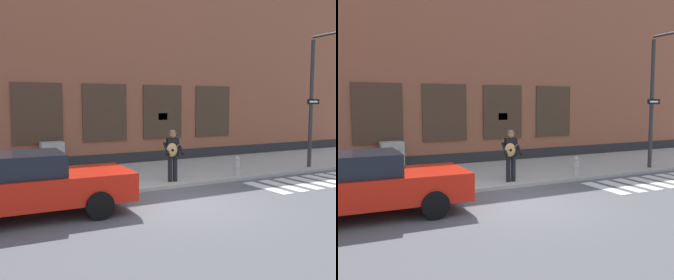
# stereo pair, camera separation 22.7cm
# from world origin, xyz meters

# --- Properties ---
(ground_plane) EXTENTS (160.00, 160.00, 0.00)m
(ground_plane) POSITION_xyz_m (0.00, 0.00, 0.00)
(ground_plane) COLOR #56565B
(sidewalk) EXTENTS (28.00, 4.82, 0.11)m
(sidewalk) POSITION_xyz_m (0.00, 4.08, 0.05)
(sidewalk) COLOR #ADAAA3
(sidewalk) RESTS_ON ground
(building_backdrop) EXTENTS (28.00, 4.06, 8.98)m
(building_backdrop) POSITION_xyz_m (-0.00, 8.48, 4.48)
(building_backdrop) COLOR #99563D
(building_backdrop) RESTS_ON ground
(crosswalk) EXTENTS (5.78, 1.90, 0.01)m
(crosswalk) POSITION_xyz_m (5.91, 0.37, 0.01)
(crosswalk) COLOR silver
(crosswalk) RESTS_ON ground
(red_car) EXTENTS (4.66, 2.09, 1.53)m
(red_car) POSITION_xyz_m (-3.82, 0.56, 0.77)
(red_car) COLOR red
(red_car) RESTS_ON ground
(busker) EXTENTS (0.72, 0.60, 1.69)m
(busker) POSITION_xyz_m (0.82, 2.16, 1.07)
(busker) COLOR black
(busker) RESTS_ON sidewalk
(traffic_light) EXTENTS (0.62, 2.86, 5.18)m
(traffic_light) POSITION_xyz_m (6.97, 1.13, 3.68)
(traffic_light) COLOR #2D2D30
(traffic_light) RESTS_ON sidewalk
(utility_box) EXTENTS (0.83, 0.57, 1.10)m
(utility_box) POSITION_xyz_m (-2.23, 6.03, 0.66)
(utility_box) COLOR #ADADA8
(utility_box) RESTS_ON sidewalk
(fire_hydrant) EXTENTS (0.38, 0.20, 0.70)m
(fire_hydrant) POSITION_xyz_m (3.32, 2.02, 0.45)
(fire_hydrant) COLOR #B2ADA8
(fire_hydrant) RESTS_ON sidewalk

